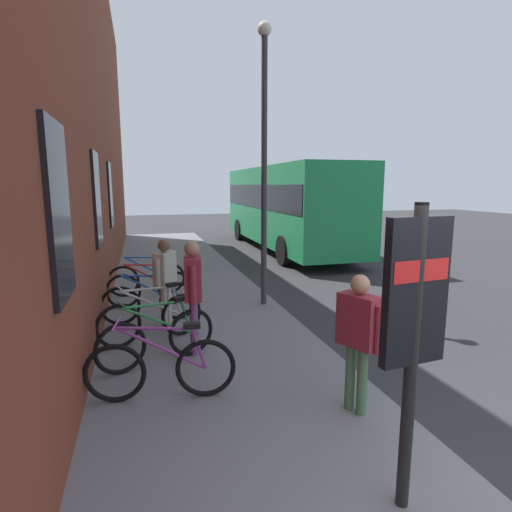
# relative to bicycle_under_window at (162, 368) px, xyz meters

# --- Properties ---
(ground) EXTENTS (60.00, 60.00, 0.00)m
(ground) POSITION_rel_bicycle_under_window_xyz_m (3.34, -3.62, -0.51)
(ground) COLOR #2D2D30
(sidewalk_pavement) EXTENTS (24.00, 3.50, 0.12)m
(sidewalk_pavement) POSITION_rel_bicycle_under_window_xyz_m (5.34, -0.87, -0.45)
(sidewalk_pavement) COLOR slate
(sidewalk_pavement) RESTS_ON ground
(station_facade) EXTENTS (22.00, 0.65, 9.26)m
(station_facade) POSITION_rel_bicycle_under_window_xyz_m (6.33, 1.18, 4.11)
(station_facade) COLOR brown
(station_facade) RESTS_ON ground
(bicycle_under_window) EXTENTS (0.48, 1.76, 0.97)m
(bicycle_under_window) POSITION_rel_bicycle_under_window_xyz_m (0.00, 0.00, 0.00)
(bicycle_under_window) COLOR black
(bicycle_under_window) RESTS_ON sidewalk_pavement
(bicycle_nearest_sign) EXTENTS (0.72, 1.68, 0.97)m
(bicycle_nearest_sign) POSITION_rel_bicycle_under_window_xyz_m (1.02, -0.01, 0.00)
(bicycle_nearest_sign) COLOR black
(bicycle_nearest_sign) RESTS_ON sidewalk_pavement
(bicycle_beside_lamp) EXTENTS (0.67, 1.70, 0.97)m
(bicycle_beside_lamp) POSITION_rel_bicycle_under_window_xyz_m (1.93, 0.05, -0.00)
(bicycle_beside_lamp) COLOR black
(bicycle_beside_lamp) RESTS_ON sidewalk_pavement
(bicycle_by_door) EXTENTS (0.48, 1.77, 0.97)m
(bicycle_by_door) POSITION_rel_bicycle_under_window_xyz_m (2.93, 0.05, -0.00)
(bicycle_by_door) COLOR black
(bicycle_by_door) RESTS_ON sidewalk_pavement
(bicycle_mid_rack) EXTENTS (0.48, 1.77, 0.97)m
(bicycle_mid_rack) POSITION_rel_bicycle_under_window_xyz_m (4.00, 0.03, -0.00)
(bicycle_mid_rack) COLOR black
(bicycle_mid_rack) RESTS_ON sidewalk_pavement
(bicycle_far_end) EXTENTS (0.48, 1.77, 0.97)m
(bicycle_far_end) POSITION_rel_bicycle_under_window_xyz_m (4.94, 0.07, -0.00)
(bicycle_far_end) COLOR black
(bicycle_far_end) RESTS_ON sidewalk_pavement
(transit_info_sign) EXTENTS (0.14, 0.56, 2.40)m
(transit_info_sign) POSITION_rel_bicycle_under_window_xyz_m (-2.19, -1.75, 1.21)
(transit_info_sign) COLOR black
(transit_info_sign) RESTS_ON sidewalk_pavement
(city_bus) EXTENTS (10.54, 2.76, 3.35)m
(city_bus) POSITION_rel_bicycle_under_window_xyz_m (11.33, -5.62, 1.41)
(city_bus) COLOR #1E8C4C
(city_bus) RESTS_ON ground
(pedestrian_near_bus) EXTENTS (0.56, 0.39, 1.58)m
(pedestrian_near_bus) POSITION_rel_bicycle_under_window_xyz_m (-0.86, -2.08, 0.57)
(pedestrian_near_bus) COLOR #4C724C
(pedestrian_near_bus) RESTS_ON sidewalk_pavement
(pedestrian_crossing_street) EXTENTS (0.53, 0.44, 1.60)m
(pedestrian_crossing_street) POSITION_rel_bicycle_under_window_xyz_m (2.52, -0.21, 0.58)
(pedestrian_crossing_street) COLOR #B2A599
(pedestrian_crossing_street) RESTS_ON sidewalk_pavement
(pedestrian_by_facade) EXTENTS (0.65, 0.30, 1.72)m
(pedestrian_by_facade) POSITION_rel_bicycle_under_window_xyz_m (1.30, -0.55, 0.66)
(pedestrian_by_facade) COLOR #723F72
(pedestrian_by_facade) RESTS_ON sidewalk_pavement
(street_lamp) EXTENTS (0.28, 0.28, 5.63)m
(street_lamp) POSITION_rel_bicycle_under_window_xyz_m (3.49, -2.32, 2.92)
(street_lamp) COLOR #333338
(street_lamp) RESTS_ON sidewalk_pavement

